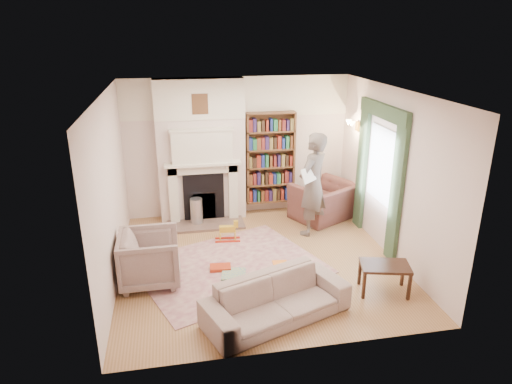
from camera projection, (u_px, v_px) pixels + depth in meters
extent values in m
plane|color=olive|center=(259.00, 261.00, 7.63)|extent=(4.50, 4.50, 0.00)
plane|color=white|center=(259.00, 92.00, 6.67)|extent=(4.50, 4.50, 0.00)
plane|color=beige|center=(238.00, 147.00, 9.23)|extent=(4.50, 0.00, 4.50)
plane|color=beige|center=(298.00, 247.00, 5.07)|extent=(4.50, 0.00, 4.50)
plane|color=beige|center=(110.00, 191.00, 6.76)|extent=(0.00, 4.50, 4.50)
plane|color=beige|center=(392.00, 174.00, 7.54)|extent=(0.00, 4.50, 4.50)
cube|color=beige|center=(201.00, 151.00, 8.94)|extent=(1.70, 0.35, 2.80)
cube|color=silver|center=(203.00, 164.00, 8.73)|extent=(1.47, 0.24, 0.05)
cube|color=black|center=(204.00, 197.00, 9.06)|extent=(0.80, 0.06, 0.96)
cube|color=silver|center=(202.00, 147.00, 8.64)|extent=(1.15, 0.18, 0.62)
cube|color=brown|center=(270.00, 158.00, 9.30)|extent=(1.00, 0.24, 1.85)
cube|color=silver|center=(381.00, 165.00, 7.89)|extent=(0.02, 0.90, 1.30)
cube|color=#334C31|center=(397.00, 192.00, 7.33)|extent=(0.07, 0.32, 2.40)
cube|color=#334C31|center=(362.00, 167.00, 8.62)|extent=(0.07, 0.32, 2.40)
cube|color=#334C31|center=(384.00, 111.00, 7.57)|extent=(0.09, 1.70, 0.24)
cube|color=beige|center=(230.00, 267.00, 7.45)|extent=(3.39, 3.03, 0.01)
imported|color=#52302B|center=(324.00, 201.00, 9.21)|extent=(1.50, 1.44, 0.75)
imported|color=#A69C89|center=(150.00, 258.00, 6.89)|extent=(0.90, 0.88, 0.82)
imported|color=#B2AA93|center=(276.00, 300.00, 6.06)|extent=(2.12, 1.42, 0.58)
imported|color=#594E47|center=(313.00, 184.00, 8.37)|extent=(0.84, 0.82, 1.94)
cube|color=white|center=(309.00, 175.00, 8.07)|extent=(0.36, 0.33, 0.26)
cylinder|color=#AAABB1|center=(197.00, 212.00, 8.95)|extent=(0.24, 0.24, 0.55)
cube|color=gold|center=(234.00, 274.00, 7.19)|extent=(0.44, 0.44, 0.03)
cube|color=#A72D13|center=(220.00, 268.00, 7.36)|extent=(0.35, 0.25, 0.06)
cube|color=red|center=(278.00, 279.00, 7.07)|extent=(0.30, 0.28, 0.02)
cube|color=red|center=(286.00, 267.00, 7.43)|extent=(0.26, 0.21, 0.02)
cube|color=red|center=(280.00, 263.00, 7.54)|extent=(0.25, 0.20, 0.02)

